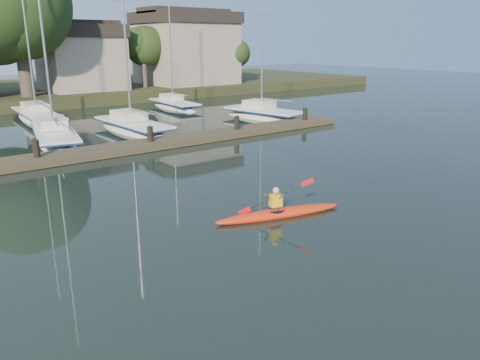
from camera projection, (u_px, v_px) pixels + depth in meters
ground at (282, 246)px, 13.56m from camera, size 160.00×160.00×0.00m
kayak at (279, 212)px, 15.76m from camera, size 4.62×1.82×1.48m
dock at (98, 152)px, 24.12m from camera, size 34.00×2.00×1.80m
sailboat_2 at (56, 144)px, 27.87m from camera, size 4.14×9.83×15.85m
sailboat_3 at (133, 134)px, 30.70m from camera, size 2.68×8.74×13.94m
sailboat_4 at (263, 121)px, 35.92m from camera, size 3.72×8.06×13.19m
sailboat_6 at (39, 123)px, 34.82m from camera, size 2.65×10.55×16.64m
sailboat_7 at (174, 110)px, 41.38m from camera, size 2.44×7.87×12.53m
shore at (6, 68)px, 44.14m from camera, size 90.00×25.25×12.75m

